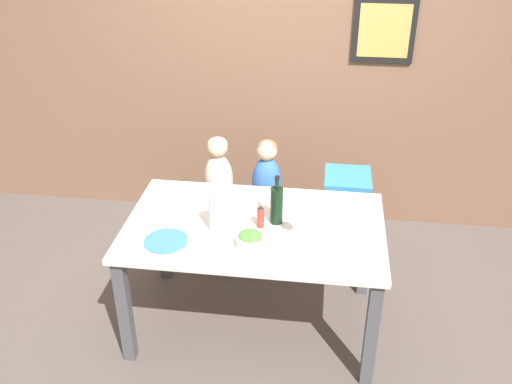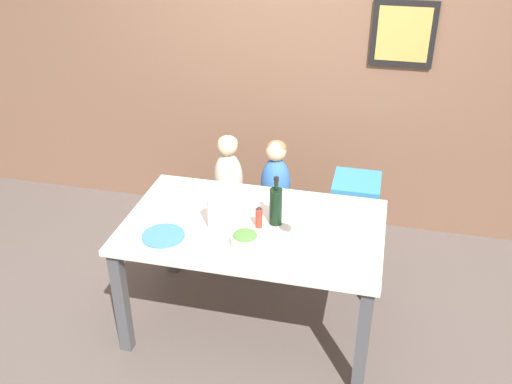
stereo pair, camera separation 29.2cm
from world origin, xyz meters
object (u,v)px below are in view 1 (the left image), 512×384
at_px(wine_glass_near, 295,217).
at_px(dinner_plate_front_right, 325,253).
at_px(chair_far_left, 220,213).
at_px(chair_far_center, 266,216).
at_px(dinner_plate_front_left, 166,241).
at_px(person_child_left, 218,172).
at_px(person_child_center, 267,175).
at_px(dinner_plate_back_right, 328,211).
at_px(dinner_plate_back_left, 198,199).
at_px(chair_right_highchair, 346,198).
at_px(wine_bottle, 277,204).
at_px(salad_bowl_large, 250,240).
at_px(paper_towel_roll, 218,213).

height_order(wine_glass_near, dinner_plate_front_right, wine_glass_near).
distance_m(chair_far_left, chair_far_center, 0.35).
distance_m(chair_far_center, dinner_plate_front_right, 1.12).
relative_size(wine_glass_near, dinner_plate_front_left, 0.64).
bearing_deg(person_child_left, person_child_center, 0.00).
bearing_deg(wine_glass_near, dinner_plate_back_right, 55.67).
height_order(person_child_center, wine_glass_near, person_child_center).
xyz_separation_m(chair_far_center, person_child_center, (0.00, 0.00, 0.34)).
bearing_deg(person_child_center, dinner_plate_back_left, -129.72).
height_order(chair_right_highchair, person_child_left, person_child_left).
bearing_deg(chair_right_highchair, wine_bottle, -122.96).
xyz_separation_m(chair_far_center, dinner_plate_front_right, (0.43, -0.96, 0.39)).
bearing_deg(person_child_center, salad_bowl_large, -88.90).
distance_m(chair_far_center, dinner_plate_back_right, 0.77).
distance_m(person_child_left, dinner_plate_front_left, 0.96).
bearing_deg(dinner_plate_back_left, person_child_left, 85.00).
xyz_separation_m(dinner_plate_front_left, dinner_plate_back_right, (0.90, 0.45, 0.00)).
xyz_separation_m(salad_bowl_large, dinner_plate_back_right, (0.42, 0.44, -0.04)).
distance_m(chair_right_highchair, person_child_left, 0.92).
bearing_deg(dinner_plate_front_left, dinner_plate_front_right, -0.18).
distance_m(person_child_left, paper_towel_roll, 0.82).
bearing_deg(chair_far_left, wine_bottle, -54.07).
bearing_deg(chair_far_center, dinner_plate_back_right, -48.78).
relative_size(person_child_left, dinner_plate_front_right, 2.12).
relative_size(chair_right_highchair, wine_glass_near, 4.78).
xyz_separation_m(chair_right_highchair, wine_bottle, (-0.43, -0.67, 0.30)).
height_order(chair_far_left, chair_right_highchair, chair_right_highchair).
bearing_deg(chair_right_highchair, chair_far_center, 180.00).
bearing_deg(wine_bottle, person_child_center, 101.43).
distance_m(chair_far_center, chair_right_highchair, 0.60).
bearing_deg(dinner_plate_back_right, salad_bowl_large, -134.09).
xyz_separation_m(chair_right_highchair, dinner_plate_back_right, (-0.13, -0.50, 0.19)).
relative_size(chair_right_highchair, paper_towel_roll, 3.32).
relative_size(paper_towel_roll, dinner_plate_back_left, 0.92).
bearing_deg(chair_right_highchair, dinner_plate_back_right, -104.05).
distance_m(chair_far_center, dinner_plate_front_left, 1.13).
xyz_separation_m(paper_towel_roll, dinner_plate_front_left, (-0.27, -0.16, -0.11)).
bearing_deg(chair_far_left, dinner_plate_front_right, -50.82).
bearing_deg(wine_glass_near, chair_far_center, 107.94).
bearing_deg(chair_far_center, person_child_left, 179.87).
height_order(wine_bottle, dinner_plate_front_left, wine_bottle).
bearing_deg(wine_glass_near, dinner_plate_front_right, -44.72).
xyz_separation_m(person_child_center, wine_glass_near, (0.25, -0.78, 0.16)).
bearing_deg(paper_towel_roll, person_child_left, 101.08).
bearing_deg(paper_towel_roll, chair_far_left, 101.09).
relative_size(paper_towel_roll, salad_bowl_large, 1.44).
bearing_deg(dinner_plate_front_right, chair_far_center, 114.34).
bearing_deg(person_child_center, wine_bottle, -78.57).
bearing_deg(chair_far_left, person_child_left, 90.00).
bearing_deg(chair_far_center, dinner_plate_front_right, -65.66).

